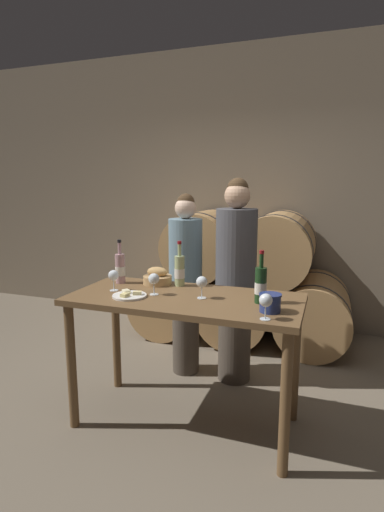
# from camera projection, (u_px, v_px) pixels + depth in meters

# --- Properties ---
(ground_plane) EXTENTS (10.00, 10.00, 0.00)m
(ground_plane) POSITION_uv_depth(u_px,v_px,m) (185.00, 422.00, 2.84)
(ground_plane) COLOR #726654
(stone_wall_back) EXTENTS (10.00, 0.12, 3.20)m
(stone_wall_back) POSITION_uv_depth(u_px,v_px,m) (253.00, 189.00, 4.66)
(stone_wall_back) COLOR #7F705B
(stone_wall_back) RESTS_ON ground_plane
(barrel_stack) EXTENTS (2.29, 0.93, 1.39)m
(barrel_stack) POSITION_uv_depth(u_px,v_px,m) (240.00, 282.00, 4.29)
(barrel_stack) COLOR tan
(barrel_stack) RESTS_ON ground_plane
(tasting_table) EXTENTS (1.55, 0.72, 0.93)m
(tasting_table) POSITION_uv_depth(u_px,v_px,m) (185.00, 316.00, 2.69)
(tasting_table) COLOR brown
(tasting_table) RESTS_ON ground_plane
(person_left) EXTENTS (0.29, 0.29, 1.59)m
(person_left) POSITION_uv_depth(u_px,v_px,m) (186.00, 283.00, 3.47)
(person_left) COLOR #4C4238
(person_left) RESTS_ON ground_plane
(person_right) EXTENTS (0.34, 0.34, 1.72)m
(person_right) POSITION_uv_depth(u_px,v_px,m) (236.00, 280.00, 3.31)
(person_right) COLOR #4C4238
(person_right) RESTS_ON ground_plane
(wine_bottle_red) EXTENTS (0.08, 0.08, 0.34)m
(wine_bottle_red) POSITION_uv_depth(u_px,v_px,m) (261.00, 285.00, 2.51)
(wine_bottle_red) COLOR #193819
(wine_bottle_red) RESTS_ON tasting_table
(wine_bottle_white) EXTENTS (0.08, 0.08, 0.33)m
(wine_bottle_white) POSITION_uv_depth(u_px,v_px,m) (180.00, 270.00, 2.93)
(wine_bottle_white) COLOR #ADBC7F
(wine_bottle_white) RESTS_ON tasting_table
(wine_bottle_rose) EXTENTS (0.08, 0.08, 0.33)m
(wine_bottle_rose) POSITION_uv_depth(u_px,v_px,m) (120.00, 268.00, 3.01)
(wine_bottle_rose) COLOR #BC8E93
(wine_bottle_rose) RESTS_ON tasting_table
(blue_crock) EXTENTS (0.13, 0.13, 0.11)m
(blue_crock) POSITION_uv_depth(u_px,v_px,m) (270.00, 302.00, 2.34)
(blue_crock) COLOR navy
(blue_crock) RESTS_ON tasting_table
(bread_basket) EXTENTS (0.21, 0.21, 0.13)m
(bread_basket) POSITION_uv_depth(u_px,v_px,m) (157.00, 278.00, 2.99)
(bread_basket) COLOR tan
(bread_basket) RESTS_ON tasting_table
(cheese_plate) EXTENTS (0.23, 0.23, 0.04)m
(cheese_plate) POSITION_uv_depth(u_px,v_px,m) (129.00, 295.00, 2.66)
(cheese_plate) COLOR white
(cheese_plate) RESTS_ON tasting_table
(wine_glass_far_left) EXTENTS (0.07, 0.07, 0.15)m
(wine_glass_far_left) POSITION_uv_depth(u_px,v_px,m) (114.00, 276.00, 2.79)
(wine_glass_far_left) COLOR white
(wine_glass_far_left) RESTS_ON tasting_table
(wine_glass_left) EXTENTS (0.07, 0.07, 0.15)m
(wine_glass_left) POSITION_uv_depth(u_px,v_px,m) (154.00, 279.00, 2.69)
(wine_glass_left) COLOR white
(wine_glass_left) RESTS_ON tasting_table
(wine_glass_center) EXTENTS (0.07, 0.07, 0.15)m
(wine_glass_center) POSITION_uv_depth(u_px,v_px,m) (202.00, 282.00, 2.60)
(wine_glass_center) COLOR white
(wine_glass_center) RESTS_ON tasting_table
(wine_glass_right) EXTENTS (0.07, 0.07, 0.15)m
(wine_glass_right) POSITION_uv_depth(u_px,v_px,m) (266.00, 301.00, 2.20)
(wine_glass_right) COLOR white
(wine_glass_right) RESTS_ON tasting_table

